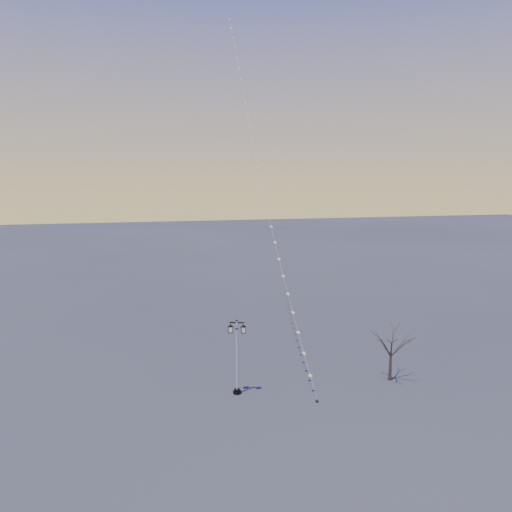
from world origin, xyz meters
name	(u,v)px	position (x,y,z in m)	size (l,w,h in m)	color
ground	(284,398)	(0.00, 0.00, 0.00)	(300.00, 300.00, 0.00)	#424242
street_lamp	(237,353)	(-3.04, 1.63, 3.05)	(1.35, 0.76, 5.51)	black
bare_tree	(391,343)	(8.86, 1.05, 2.94)	(2.55, 2.55, 4.24)	#3D2E25
kite_train	(258,143)	(3.32, 20.37, 19.12)	(3.16, 43.58, 38.47)	black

